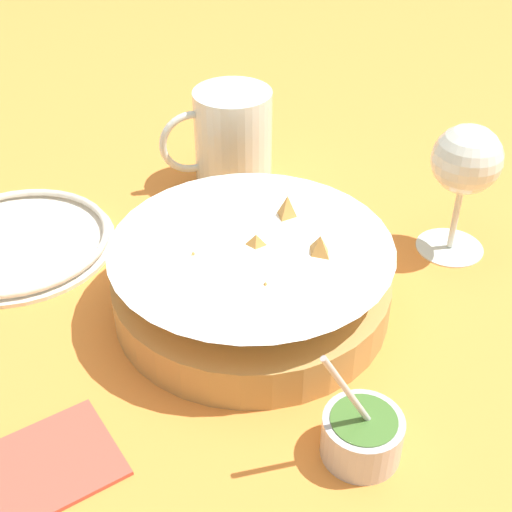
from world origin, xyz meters
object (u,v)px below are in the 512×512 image
at_px(food_basket, 257,279).
at_px(sauce_cup, 362,434).
at_px(wine_glass, 466,164).
at_px(side_plate, 18,241).
at_px(beer_mug, 232,141).

distance_m(food_basket, sauce_cup, 0.20).
distance_m(sauce_cup, wine_glass, 0.32).
bearing_deg(food_basket, side_plate, -39.78).
bearing_deg(food_basket, beer_mug, -101.70).
bearing_deg(beer_mug, wine_glass, 129.99).
distance_m(sauce_cup, side_plate, 0.45).
height_order(sauce_cup, side_plate, sauce_cup).
height_order(food_basket, sauce_cup, sauce_cup).
relative_size(wine_glass, beer_mug, 1.06).
bearing_deg(food_basket, wine_glass, -173.98).
relative_size(food_basket, wine_glass, 1.82).
relative_size(wine_glass, side_plate, 0.70).
height_order(beer_mug, side_plate, beer_mug).
bearing_deg(beer_mug, sauce_cup, 85.93).
bearing_deg(side_plate, food_basket, 140.22).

